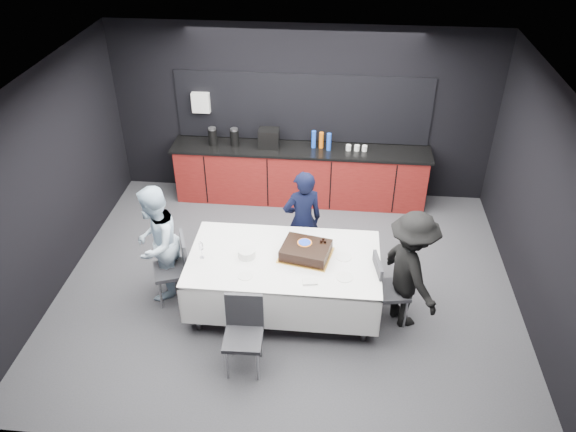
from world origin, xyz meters
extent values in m
plane|color=#424347|center=(0.00, 0.00, 0.00)|extent=(6.00, 6.00, 0.00)
cube|color=white|center=(0.00, 0.00, 2.80)|extent=(6.00, 5.00, 0.04)
cube|color=black|center=(0.00, 2.50, 1.40)|extent=(6.00, 0.04, 2.80)
cube|color=black|center=(0.00, -2.50, 1.40)|extent=(6.00, 0.04, 2.80)
cube|color=black|center=(-3.00, 0.00, 1.40)|extent=(0.04, 5.00, 2.80)
cube|color=black|center=(3.00, 0.00, 1.40)|extent=(0.04, 5.00, 2.80)
cube|color=#62110F|center=(0.00, 2.20, 0.45)|extent=(4.00, 0.60, 0.90)
cube|color=black|center=(0.00, 2.20, 0.92)|extent=(4.10, 0.64, 0.04)
cube|color=black|center=(0.00, 2.48, 1.50)|extent=(4.00, 0.03, 1.10)
cube|color=white|center=(-1.60, 2.43, 1.55)|extent=(0.28, 0.12, 0.32)
cylinder|color=black|center=(-1.40, 2.20, 1.07)|extent=(0.14, 0.14, 0.26)
cylinder|color=black|center=(-1.05, 2.20, 1.07)|extent=(0.14, 0.14, 0.26)
cube|color=black|center=(-0.50, 2.20, 1.09)|extent=(0.32, 0.24, 0.30)
cylinder|color=blue|center=(0.20, 2.25, 1.08)|extent=(0.07, 0.07, 0.28)
cylinder|color=orange|center=(0.32, 2.25, 1.07)|extent=(0.07, 0.07, 0.26)
cylinder|color=blue|center=(0.44, 2.18, 1.08)|extent=(0.07, 0.07, 0.28)
cylinder|color=white|center=(0.75, 2.20, 0.98)|extent=(0.08, 0.08, 0.09)
cylinder|color=white|center=(0.88, 2.20, 0.98)|extent=(0.08, 0.08, 0.09)
cylinder|color=white|center=(1.00, 2.20, 0.98)|extent=(0.08, 0.08, 0.09)
cylinder|color=#99999E|center=(-1.40, 2.20, 1.21)|extent=(0.12, 0.12, 0.03)
cylinder|color=#99999E|center=(-1.05, 2.20, 1.21)|extent=(0.12, 0.12, 0.03)
cylinder|color=#99999E|center=(-1.00, -0.90, 0.38)|extent=(0.06, 0.06, 0.75)
cylinder|color=#99999E|center=(-1.00, 0.10, 0.38)|extent=(0.06, 0.06, 0.75)
cylinder|color=#99999E|center=(1.00, -0.90, 0.38)|extent=(0.06, 0.06, 0.75)
cylinder|color=#99999E|center=(1.00, 0.10, 0.38)|extent=(0.06, 0.06, 0.75)
cube|color=white|center=(0.00, -0.40, 0.76)|extent=(2.32, 1.32, 0.04)
cube|color=white|center=(0.00, -1.05, 0.49)|extent=(2.32, 0.02, 0.55)
cube|color=white|center=(0.00, 0.25, 0.49)|extent=(2.32, 0.02, 0.55)
cube|color=white|center=(-1.15, -0.40, 0.49)|extent=(0.02, 1.32, 0.55)
cube|color=white|center=(1.15, -0.40, 0.49)|extent=(0.02, 1.32, 0.55)
cube|color=gold|center=(0.26, -0.34, 0.79)|extent=(0.69, 0.61, 0.01)
cube|color=black|center=(0.26, -0.34, 0.85)|extent=(0.64, 0.55, 0.12)
cube|color=black|center=(0.26, -0.34, 0.92)|extent=(0.64, 0.55, 0.01)
cylinder|color=orange|center=(0.24, -0.28, 0.93)|extent=(0.18, 0.18, 0.00)
cylinder|color=blue|center=(0.24, -0.28, 0.93)|extent=(0.15, 0.15, 0.01)
sphere|color=black|center=(0.44, -0.22, 0.95)|extent=(0.04, 0.04, 0.04)
sphere|color=black|center=(0.46, -0.26, 0.95)|extent=(0.04, 0.04, 0.04)
sphere|color=black|center=(0.42, -0.26, 0.95)|extent=(0.04, 0.04, 0.04)
cylinder|color=white|center=(-0.45, -0.43, 0.83)|extent=(0.21, 0.21, 0.10)
cylinder|color=white|center=(-0.41, -0.79, 0.78)|extent=(0.18, 0.18, 0.01)
cylinder|color=white|center=(0.72, -0.33, 0.78)|extent=(0.19, 0.19, 0.01)
cylinder|color=white|center=(0.73, -0.71, 0.78)|extent=(0.20, 0.20, 0.01)
cylinder|color=white|center=(0.05, -0.04, 0.78)|extent=(0.18, 0.18, 0.01)
cube|color=white|center=(0.34, -0.84, 0.79)|extent=(0.18, 0.13, 0.03)
cylinder|color=white|center=(-0.99, -0.50, 0.78)|extent=(0.06, 0.06, 0.00)
cylinder|color=white|center=(-0.99, -0.50, 0.84)|extent=(0.01, 0.01, 0.12)
cylinder|color=white|center=(-0.99, -0.50, 0.95)|extent=(0.05, 0.05, 0.10)
cube|color=#2E2F33|center=(-1.45, -0.38, 0.45)|extent=(0.54, 0.54, 0.05)
cube|color=#2E2F33|center=(-1.27, -0.31, 0.70)|extent=(0.19, 0.41, 0.45)
cylinder|color=#99999E|center=(-1.66, -0.28, 0.22)|extent=(0.03, 0.03, 0.44)
cylinder|color=#99999E|center=(-1.54, -0.60, 0.22)|extent=(0.03, 0.03, 0.44)
cylinder|color=#99999E|center=(-1.35, -0.16, 0.22)|extent=(0.03, 0.03, 0.44)
cylinder|color=#99999E|center=(-1.23, -0.48, 0.22)|extent=(0.03, 0.03, 0.44)
cube|color=#2E2F33|center=(1.30, -0.51, 0.45)|extent=(0.48, 0.48, 0.05)
cube|color=#2E2F33|center=(1.12, -0.54, 0.70)|extent=(0.11, 0.42, 0.45)
cylinder|color=#99999E|center=(1.50, -0.65, 0.22)|extent=(0.03, 0.03, 0.44)
cylinder|color=#99999E|center=(1.44, -0.31, 0.22)|extent=(0.03, 0.03, 0.44)
cylinder|color=#99999E|center=(1.16, -0.70, 0.22)|extent=(0.03, 0.03, 0.44)
cylinder|color=#99999E|center=(1.11, -0.37, 0.22)|extent=(0.03, 0.03, 0.44)
cube|color=#2E2F33|center=(-0.34, -1.46, 0.45)|extent=(0.43, 0.43, 0.05)
cube|color=#2E2F33|center=(-0.35, -1.27, 0.70)|extent=(0.42, 0.05, 0.45)
cylinder|color=#99999E|center=(-0.51, -1.63, 0.22)|extent=(0.03, 0.03, 0.44)
cylinder|color=#99999E|center=(-0.17, -1.62, 0.22)|extent=(0.03, 0.03, 0.44)
cylinder|color=#99999E|center=(-0.52, -1.29, 0.22)|extent=(0.03, 0.03, 0.44)
cylinder|color=#99999E|center=(-0.18, -1.28, 0.22)|extent=(0.03, 0.03, 0.44)
imported|color=black|center=(0.16, 0.45, 0.75)|extent=(0.64, 0.54, 1.50)
imported|color=#C5E1F8|center=(-1.62, -0.28, 0.78)|extent=(0.64, 0.80, 1.57)
imported|color=black|center=(1.50, -0.50, 0.78)|extent=(0.97, 1.16, 1.55)
camera|label=1|loc=(0.56, -5.73, 4.97)|focal=35.00mm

